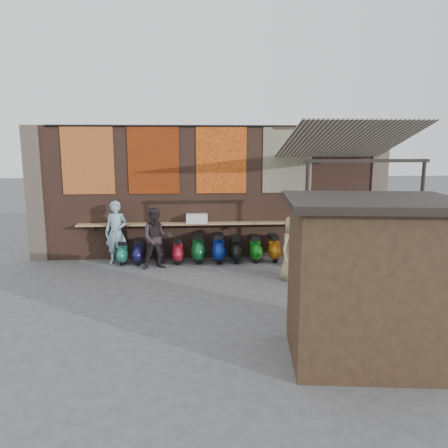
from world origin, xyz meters
The scene contains 34 objects.
ground centered at (0.00, 0.00, 0.00)m, with size 70.00×70.00×0.00m, color #474749.
brick_wall centered at (0.00, 2.70, 2.00)m, with size 10.00×0.40×4.00m, color brown.
pier_left centered at (-5.20, 2.70, 2.00)m, with size 0.50×0.50×4.00m, color #4C4238.
pier_right centered at (5.20, 2.70, 2.00)m, with size 0.50×0.50×4.00m, color #4C4238.
eating_counter centered at (0.00, 2.33, 1.10)m, with size 8.00×0.32×0.05m, color #9E7A51.
shelf_box centered at (-0.45, 2.30, 1.26)m, with size 0.63×0.32×0.27m, color white.
tapestry_redgold centered at (-3.60, 2.48, 3.00)m, with size 1.50×0.02×2.00m, color maroon.
tapestry_sun centered at (-1.70, 2.48, 3.00)m, with size 1.50×0.02×2.00m, color #D4410C.
tapestry_orange centered at (0.30, 2.48, 3.00)m, with size 1.50×0.02×2.00m, color orange.
tapestry_multi centered at (2.30, 2.48, 3.00)m, with size 1.50×0.02×2.00m, color teal.
hang_rail centered at (0.00, 2.47, 3.98)m, with size 0.06×0.06×9.50m, color black.
scooter_stool_0 centered at (-2.63, 2.01, 0.34)m, with size 0.32×0.71×0.68m, color #1C705A, non-canonical shape.
scooter_stool_1 centered at (-2.16, 2.02, 0.35)m, with size 0.33×0.74×0.70m, color #181349, non-canonical shape.
scooter_stool_2 centered at (-1.56, 2.04, 0.34)m, with size 0.32×0.71×0.67m, color black, non-canonical shape.
scooter_stool_3 centered at (-1.02, 1.99, 0.36)m, with size 0.34×0.75×0.71m, color maroon, non-canonical shape.
scooter_stool_4 centered at (-0.42, 2.03, 0.42)m, with size 0.40×0.89×0.85m, color #0F4F22, non-canonical shape.
scooter_stool_5 centered at (0.18, 2.01, 0.41)m, with size 0.39×0.87×0.82m, color navy, non-canonical shape.
scooter_stool_6 centered at (0.69, 1.97, 0.38)m, with size 0.36×0.80×0.76m, color black, non-canonical shape.
scooter_stool_7 centered at (1.27, 1.99, 0.38)m, with size 0.36×0.80×0.76m, color #0D6113, non-canonical shape.
scooter_stool_8 centered at (1.84, 2.01, 0.38)m, with size 0.36×0.80×0.76m, color #9A530E, non-canonical shape.
diner_left centered at (-2.79, 2.00, 0.93)m, with size 0.67×0.44×1.85m, color #85AEC2.
diner_right centered at (-1.59, 1.40, 0.87)m, with size 0.84×0.66×1.73m, color #2B2123.
shopper_navy centered at (2.69, 0.15, 0.95)m, with size 1.11×0.46×1.90m, color black.
shopper_grey centered at (4.90, -0.71, 0.78)m, with size 1.01×0.58×1.57m, color #555459.
shopper_tan centered at (1.97, 0.09, 0.84)m, with size 0.82×0.54×1.68m, color #9A9062.
market_stall centered at (2.18, -4.12, 1.27)m, with size 2.34×1.76×2.54m, color black.
stall_roof centered at (2.18, -4.12, 2.60)m, with size 2.62×2.02×0.12m, color black.
stall_sign centered at (2.29, -3.22, 1.84)m, with size 1.20×0.04×0.50m, color gold.
stall_shelf centered at (2.29, -3.22, 0.93)m, with size 1.94×0.10×0.06m, color #473321.
awning_canvas centered at (3.50, 0.90, 3.55)m, with size 3.20×3.40×0.03m, color beige.
awning_ledger centered at (3.50, 2.49, 3.95)m, with size 3.30×0.08×0.12m, color #33261C.
awning_header centered at (3.50, -0.60, 3.08)m, with size 3.00×0.08×0.08m, color black.
awning_post_left centered at (2.10, -0.60, 1.55)m, with size 0.09×0.09×3.10m, color black.
awning_post_right centered at (4.90, -0.60, 1.55)m, with size 0.09×0.09×3.10m, color black.
Camera 1 is at (-0.60, -10.59, 3.49)m, focal length 35.00 mm.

